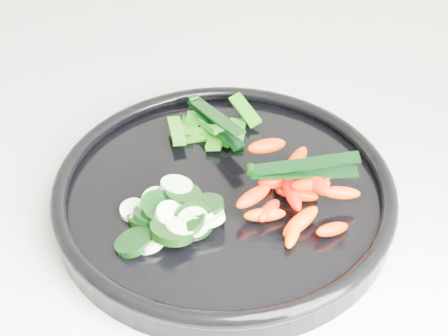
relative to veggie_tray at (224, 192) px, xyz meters
The scene contains 6 objects.
veggie_tray is the anchor object (origin of this frame).
cucumber_pile 0.07m from the veggie_tray, 106.56° to the right, with size 0.12×0.13×0.04m.
carrot_pile 0.08m from the veggie_tray, 18.80° to the left, with size 0.14×0.15×0.06m.
pepper_pile 0.10m from the veggie_tray, 131.73° to the left, with size 0.10×0.13×0.04m.
tong_carrot 0.10m from the veggie_tray, 17.55° to the left, with size 0.10×0.08×0.02m.
tong_pepper 0.10m from the veggie_tray, 131.05° to the left, with size 0.11×0.06×0.02m.
Camera 1 is at (0.18, 1.27, 1.42)m, focal length 50.00 mm.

